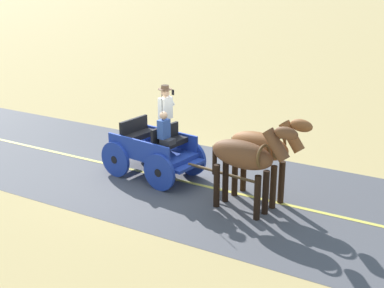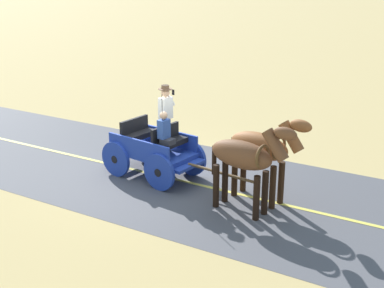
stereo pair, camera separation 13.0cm
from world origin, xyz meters
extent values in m
plane|color=tan|center=(0.00, 0.00, 0.00)|extent=(200.00, 200.00, 0.00)
cube|color=#4C4C51|center=(0.00, 0.00, 0.00)|extent=(5.61, 160.00, 0.01)
cube|color=#DBCC4C|center=(0.00, 0.00, 0.01)|extent=(0.12, 160.00, 0.00)
cube|color=#1E3899|center=(0.04, -0.06, 0.66)|extent=(1.47, 2.33, 0.12)
cube|color=#1E3899|center=(-0.53, 0.01, 0.94)|extent=(0.32, 2.08, 0.44)
cube|color=#1E3899|center=(0.60, -0.13, 0.94)|extent=(0.32, 2.08, 0.44)
cube|color=#1E3899|center=(0.19, 1.15, 0.56)|extent=(1.10, 0.37, 0.08)
cube|color=#1E3899|center=(-0.12, -1.25, 0.48)|extent=(0.74, 0.29, 0.06)
cube|color=black|center=(0.11, 0.54, 1.04)|extent=(1.06, 0.49, 0.14)
cube|color=black|center=(0.09, 0.36, 1.26)|extent=(1.02, 0.21, 0.44)
cube|color=black|center=(-0.03, -0.55, 1.04)|extent=(1.06, 0.49, 0.14)
cube|color=black|center=(-0.05, -0.73, 1.26)|extent=(1.02, 0.21, 0.44)
cylinder|color=#1E3899|center=(-0.51, 0.78, 0.48)|extent=(0.22, 0.96, 0.96)
cylinder|color=black|center=(-0.51, 0.78, 0.48)|extent=(0.15, 0.22, 0.21)
cylinder|color=#1E3899|center=(0.78, 0.62, 0.48)|extent=(0.22, 0.96, 0.96)
cylinder|color=black|center=(0.78, 0.62, 0.48)|extent=(0.15, 0.22, 0.21)
cylinder|color=#1E3899|center=(-0.71, -0.74, 0.48)|extent=(0.22, 0.96, 0.96)
cylinder|color=black|center=(-0.71, -0.74, 0.48)|extent=(0.15, 0.22, 0.21)
cylinder|color=#1E3899|center=(0.58, -0.91, 0.48)|extent=(0.22, 0.96, 0.96)
cylinder|color=black|center=(0.58, -0.91, 0.48)|extent=(0.15, 0.22, 0.21)
cylinder|color=brown|center=(0.31, 2.12, 0.61)|extent=(0.32, 1.99, 0.07)
cylinder|color=black|center=(0.41, 0.50, 1.74)|extent=(0.02, 0.02, 1.30)
cylinder|color=#2D2D33|center=(-0.07, 0.29, 1.17)|extent=(0.22, 0.22, 0.90)
cube|color=silver|center=(-0.07, 0.29, 1.90)|extent=(0.37, 0.26, 0.56)
sphere|color=tan|center=(-0.07, 0.29, 2.30)|extent=(0.22, 0.22, 0.22)
cylinder|color=#473323|center=(-0.07, 0.29, 2.40)|extent=(0.36, 0.36, 0.01)
cylinder|color=#473323|center=(-0.07, 0.29, 2.45)|extent=(0.20, 0.20, 0.10)
cylinder|color=silver|center=(-0.25, 0.35, 2.08)|extent=(0.27, 0.11, 0.32)
cube|color=black|center=(-0.30, 0.37, 2.28)|extent=(0.03, 0.07, 0.14)
cube|color=#2D2D33|center=(0.37, 0.63, 1.18)|extent=(0.32, 0.35, 0.14)
cube|color=#2D4C99|center=(0.36, 0.51, 1.49)|extent=(0.32, 0.24, 0.48)
sphere|color=tan|center=(0.36, 0.51, 1.84)|extent=(0.20, 0.20, 0.20)
ellipsoid|color=brown|center=(0.04, 2.96, 1.37)|extent=(0.84, 1.64, 0.64)
cylinder|color=black|center=(-0.04, 3.53, 0.53)|extent=(0.15, 0.15, 1.05)
cylinder|color=black|center=(0.32, 3.47, 0.53)|extent=(0.15, 0.15, 1.05)
cylinder|color=black|center=(-0.24, 2.46, 0.53)|extent=(0.15, 0.15, 1.05)
cylinder|color=black|center=(0.12, 2.39, 0.53)|extent=(0.15, 0.15, 1.05)
cylinder|color=brown|center=(0.19, 3.79, 1.77)|extent=(0.37, 0.68, 0.73)
ellipsoid|color=brown|center=(0.23, 4.01, 2.07)|extent=(0.31, 0.57, 0.28)
cube|color=black|center=(0.19, 3.77, 1.81)|extent=(0.15, 0.50, 0.56)
cylinder|color=black|center=(-0.10, 2.23, 1.07)|extent=(0.11, 0.11, 0.70)
torus|color=brown|center=(0.14, 3.50, 1.45)|extent=(0.55, 0.17, 0.55)
ellipsoid|color=brown|center=(0.79, 2.87, 1.37)|extent=(0.76, 1.62, 0.64)
cylinder|color=black|center=(0.68, 3.43, 0.53)|extent=(0.15, 0.15, 1.05)
cylinder|color=black|center=(1.05, 3.38, 0.53)|extent=(0.15, 0.15, 1.05)
cylinder|color=black|center=(0.54, 2.35, 0.53)|extent=(0.15, 0.15, 1.05)
cylinder|color=black|center=(0.90, 2.30, 0.53)|extent=(0.15, 0.15, 1.05)
cylinder|color=brown|center=(0.90, 3.70, 1.77)|extent=(0.34, 0.68, 0.73)
ellipsoid|color=brown|center=(0.93, 3.92, 2.07)|extent=(0.29, 0.56, 0.28)
cube|color=black|center=(0.90, 3.68, 1.81)|extent=(0.13, 0.51, 0.56)
cylinder|color=black|center=(0.70, 2.13, 1.07)|extent=(0.11, 0.11, 0.70)
torus|color=brown|center=(0.86, 3.41, 1.45)|extent=(0.55, 0.14, 0.55)
camera|label=1|loc=(10.88, 7.39, 5.37)|focal=48.96mm
camera|label=2|loc=(10.81, 7.51, 5.37)|focal=48.96mm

